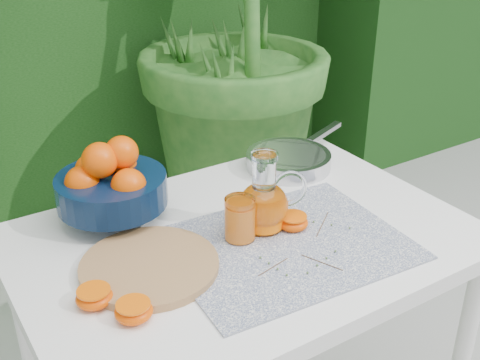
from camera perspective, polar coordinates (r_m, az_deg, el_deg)
potted_plant_right at (r=2.61m, az=-2.35°, el=14.86°), size 2.32×2.32×1.85m
white_table at (r=1.40m, az=0.45°, el=-8.09°), size 1.00×0.70×0.75m
placemat at (r=1.32m, az=4.34°, el=-6.14°), size 0.53×0.43×0.00m
cutting_board at (r=1.25m, az=-8.58°, el=-8.07°), size 0.29×0.29×0.02m
fruit_bowl at (r=1.40m, az=-12.21°, el=-0.31°), size 0.32×0.32×0.20m
juice_pitcher at (r=1.34m, az=2.34°, el=-2.18°), size 0.17×0.14×0.18m
juice_tumbler at (r=1.31m, az=-0.00°, el=-3.81°), size 0.07×0.07×0.10m
saute_pan at (r=1.66m, az=4.69°, el=1.98°), size 0.42×0.30×0.04m
orange_halves at (r=1.21m, az=-5.51°, el=-8.72°), size 0.57×0.19×0.03m
thyme_sprigs at (r=1.30m, az=6.42°, el=-6.48°), size 0.28×0.22×0.01m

